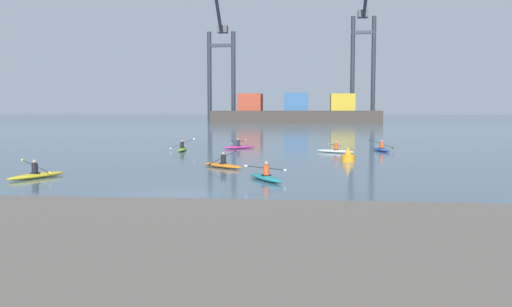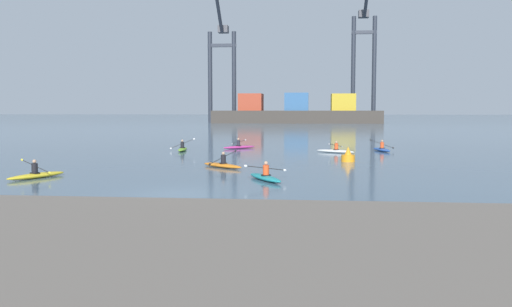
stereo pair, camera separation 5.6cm
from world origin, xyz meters
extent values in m
plane|color=slate|center=(0.00, 0.00, 0.00)|extent=(800.00, 800.00, 0.00)
cube|color=#38332D|center=(1.49, 121.58, 1.64)|extent=(43.91, 9.89, 3.27)
cube|color=#993823|center=(-10.58, 121.58, 5.50)|extent=(6.15, 6.92, 4.46)
cube|color=#2D5684|center=(1.49, 121.58, 5.58)|extent=(6.15, 6.92, 4.61)
cube|color=#B29323|center=(13.57, 121.58, 5.45)|extent=(6.15, 6.92, 4.35)
cylinder|color=#232833|center=(-22.98, 129.47, 12.59)|extent=(1.20, 1.20, 25.17)
cylinder|color=#232833|center=(-16.20, 129.47, 12.59)|extent=(1.20, 1.20, 25.17)
cube|color=#232833|center=(-19.59, 129.47, 21.40)|extent=(7.98, 0.90, 0.90)
cylinder|color=#232833|center=(-19.59, 123.46, 30.76)|extent=(0.90, 12.64, 11.84)
cube|color=#47474C|center=(-19.59, 131.97, 26.17)|extent=(2.80, 2.80, 2.00)
cylinder|color=#232833|center=(16.92, 133.05, 14.67)|extent=(1.20, 1.20, 29.35)
cylinder|color=#232833|center=(22.66, 133.05, 14.67)|extent=(1.20, 1.20, 29.35)
cube|color=#232833|center=(19.79, 133.05, 24.95)|extent=(6.93, 0.90, 0.90)
cube|color=#47474C|center=(19.79, 135.55, 30.35)|extent=(2.80, 2.80, 2.00)
cylinder|color=orange|center=(7.69, 14.90, 0.23)|extent=(0.90, 0.90, 0.45)
cone|color=orange|center=(7.69, 14.90, 0.73)|extent=(0.49, 0.50, 0.55)
ellipsoid|color=yellow|center=(-8.55, 4.46, 0.13)|extent=(1.92, 3.35, 0.26)
torus|color=black|center=(-8.59, 4.37, 0.27)|extent=(0.65, 0.65, 0.05)
cylinder|color=black|center=(-8.59, 4.37, 0.51)|extent=(0.30, 0.30, 0.50)
sphere|color=tan|center=(-8.59, 4.37, 0.86)|extent=(0.19, 0.19, 0.19)
cylinder|color=black|center=(-8.57, 4.41, 0.61)|extent=(1.88, 0.85, 0.58)
ellipsoid|color=yellow|center=(-9.50, 4.82, 0.88)|extent=(0.20, 0.12, 0.15)
ellipsoid|color=yellow|center=(-7.65, 4.00, 0.34)|extent=(0.20, 0.12, 0.15)
ellipsoid|color=#7ABC2D|center=(-5.53, 23.18, 0.13)|extent=(0.94, 3.44, 0.26)
torus|color=black|center=(-5.52, 23.08, 0.27)|extent=(0.54, 0.54, 0.05)
cylinder|color=black|center=(-5.52, 23.08, 0.51)|extent=(0.30, 0.30, 0.50)
sphere|color=tan|center=(-5.52, 23.08, 0.86)|extent=(0.19, 0.19, 0.19)
cylinder|color=black|center=(-5.52, 23.13, 0.61)|extent=(1.95, 0.23, 0.82)
ellipsoid|color=silver|center=(-6.49, 23.03, 0.22)|extent=(0.21, 0.06, 0.17)
ellipsoid|color=silver|center=(-4.55, 23.23, 1.00)|extent=(0.21, 0.06, 0.17)
ellipsoid|color=silver|center=(7.17, 22.36, 0.13)|extent=(3.20, 2.31, 0.26)
torus|color=black|center=(7.26, 22.31, 0.27)|extent=(0.68, 0.68, 0.05)
cylinder|color=#DB471E|center=(7.26, 22.31, 0.51)|extent=(0.30, 0.30, 0.50)
sphere|color=tan|center=(7.26, 22.31, 0.86)|extent=(0.19, 0.19, 0.19)
cylinder|color=black|center=(7.22, 22.34, 0.61)|extent=(1.13, 1.78, 0.35)
ellipsoid|color=silver|center=(6.67, 21.46, 0.77)|extent=(0.14, 0.19, 0.14)
ellipsoid|color=silver|center=(7.77, 23.21, 0.45)|extent=(0.14, 0.19, 0.14)
ellipsoid|color=teal|center=(3.00, 4.75, 0.13)|extent=(2.16, 3.27, 0.26)
torus|color=black|center=(3.05, 4.66, 0.27)|extent=(0.67, 0.67, 0.05)
cylinder|color=#DB471E|center=(3.05, 4.66, 0.51)|extent=(0.30, 0.30, 0.50)
sphere|color=tan|center=(3.05, 4.66, 0.86)|extent=(0.19, 0.19, 0.19)
cylinder|color=black|center=(3.03, 4.70, 0.61)|extent=(1.84, 1.03, 0.33)
ellipsoid|color=silver|center=(2.12, 4.20, 0.76)|extent=(0.19, 0.13, 0.13)
ellipsoid|color=silver|center=(3.94, 5.20, 0.46)|extent=(0.19, 0.13, 0.13)
ellipsoid|color=#2856B2|center=(11.10, 24.41, 0.13)|extent=(1.43, 3.44, 0.26)
torus|color=black|center=(11.13, 24.31, 0.27)|extent=(0.60, 0.60, 0.05)
cylinder|color=#DB471E|center=(11.13, 24.31, 0.51)|extent=(0.30, 0.30, 0.50)
sphere|color=tan|center=(11.13, 24.31, 0.86)|extent=(0.19, 0.19, 0.19)
cylinder|color=black|center=(11.12, 24.36, 0.61)|extent=(1.94, 0.53, 0.71)
ellipsoid|color=black|center=(10.15, 24.11, 0.95)|extent=(0.21, 0.09, 0.16)
ellipsoid|color=black|center=(12.08, 24.61, 0.27)|extent=(0.21, 0.09, 0.16)
ellipsoid|color=#C13384|center=(-1.11, 26.23, 0.13)|extent=(2.90, 2.75, 0.26)
torus|color=black|center=(-1.19, 26.16, 0.27)|extent=(0.69, 0.69, 0.05)
cylinder|color=#23232D|center=(-1.19, 26.16, 0.51)|extent=(0.30, 0.30, 0.50)
sphere|color=tan|center=(-1.19, 26.16, 0.86)|extent=(0.19, 0.19, 0.19)
cylinder|color=black|center=(-1.15, 26.19, 0.61)|extent=(1.42, 1.54, 0.46)
ellipsoid|color=silver|center=(-1.85, 26.95, 0.40)|extent=(0.16, 0.17, 0.14)
ellipsoid|color=silver|center=(-0.45, 25.44, 0.82)|extent=(0.16, 0.17, 0.14)
ellipsoid|color=orange|center=(-0.04, 10.36, 0.13)|extent=(2.96, 2.69, 0.26)
torus|color=black|center=(0.04, 10.30, 0.27)|extent=(0.69, 0.69, 0.05)
cylinder|color=black|center=(0.04, 10.30, 0.51)|extent=(0.30, 0.30, 0.50)
sphere|color=tan|center=(0.04, 10.30, 0.86)|extent=(0.19, 0.19, 0.19)
cylinder|color=black|center=(0.00, 10.33, 0.61)|extent=(1.34, 1.53, 0.70)
ellipsoid|color=black|center=(-0.65, 9.58, 0.27)|extent=(0.17, 0.18, 0.16)
ellipsoid|color=black|center=(0.66, 11.08, 0.95)|extent=(0.17, 0.18, 0.16)
camera|label=1|loc=(5.14, -21.41, 3.43)|focal=38.00mm
camera|label=2|loc=(5.19, -21.41, 3.43)|focal=38.00mm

